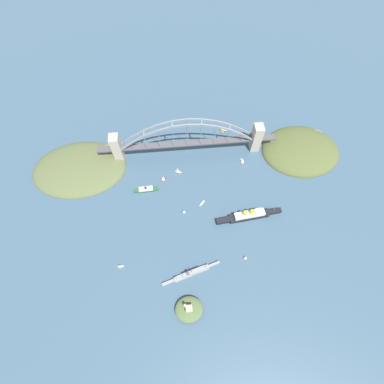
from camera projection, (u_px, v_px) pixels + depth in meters
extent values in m
plane|color=#385166|center=(188.00, 153.00, 450.38)|extent=(1400.00, 1400.00, 0.00)
cube|color=#ADA38E|center=(256.00, 138.00, 432.92)|extent=(13.91, 16.95, 50.81)
cube|color=#ADA38E|center=(117.00, 148.00, 423.27)|extent=(13.91, 16.95, 50.81)
cube|color=#47474C|center=(187.00, 143.00, 429.31)|extent=(204.79, 11.33, 2.40)
cube|color=#47474C|center=(268.00, 137.00, 434.97)|extent=(24.00, 11.33, 2.40)
cube|color=#47474C|center=(105.00, 149.00, 423.65)|extent=(24.00, 11.33, 2.40)
cube|color=gray|center=(248.00, 133.00, 428.56)|extent=(23.17, 1.80, 19.37)
cube|color=gray|center=(236.00, 127.00, 414.48)|extent=(22.86, 1.80, 15.84)
cube|color=gray|center=(223.00, 123.00, 403.68)|extent=(22.47, 1.80, 12.29)
cube|color=gray|center=(209.00, 120.00, 396.17)|extent=(22.00, 1.80, 8.71)
cube|color=gray|center=(194.00, 120.00, 391.95)|extent=(21.46, 1.80, 5.06)
cube|color=gray|center=(179.00, 121.00, 391.02)|extent=(21.46, 1.80, 5.06)
cube|color=gray|center=(165.00, 123.00, 393.37)|extent=(22.00, 1.80, 8.71)
cube|color=gray|center=(151.00, 128.00, 399.01)|extent=(22.47, 1.80, 12.29)
cube|color=gray|center=(137.00, 134.00, 407.94)|extent=(22.86, 1.80, 15.84)
cube|color=gray|center=(125.00, 142.00, 420.15)|extent=(23.17, 1.80, 19.37)
cube|color=gray|center=(249.00, 138.00, 423.68)|extent=(23.17, 1.80, 19.37)
cube|color=gray|center=(237.00, 132.00, 409.60)|extent=(22.86, 1.80, 15.84)
cube|color=gray|center=(224.00, 128.00, 398.80)|extent=(22.47, 1.80, 12.29)
cube|color=gray|center=(209.00, 126.00, 391.30)|extent=(22.00, 1.80, 8.71)
cube|color=gray|center=(195.00, 125.00, 387.08)|extent=(21.46, 1.80, 5.06)
cube|color=gray|center=(180.00, 126.00, 386.14)|extent=(21.46, 1.80, 5.06)
cube|color=gray|center=(165.00, 129.00, 388.49)|extent=(22.00, 1.80, 8.71)
cube|color=gray|center=(151.00, 133.00, 394.13)|extent=(22.47, 1.80, 12.29)
cube|color=gray|center=(137.00, 140.00, 403.06)|extent=(22.86, 1.80, 15.84)
cube|color=gray|center=(125.00, 147.00, 415.28)|extent=(23.17, 1.80, 19.37)
cube|color=gray|center=(254.00, 138.00, 433.98)|extent=(1.40, 10.20, 1.40)
cube|color=gray|center=(230.00, 127.00, 405.82)|extent=(1.40, 10.20, 1.40)
cube|color=gray|center=(202.00, 122.00, 390.80)|extent=(1.40, 10.20, 1.40)
cube|color=gray|center=(172.00, 124.00, 388.93)|extent=(1.40, 10.20, 1.40)
cube|color=gray|center=(144.00, 133.00, 400.21)|extent=(1.40, 10.20, 1.40)
cube|color=gray|center=(119.00, 148.00, 424.64)|extent=(1.40, 10.20, 1.40)
cylinder|color=gray|center=(241.00, 133.00, 427.57)|extent=(0.56, 0.56, 15.66)
cylinder|color=gray|center=(242.00, 138.00, 422.69)|extent=(0.56, 0.56, 15.66)
cylinder|color=gray|center=(228.00, 131.00, 420.88)|extent=(0.56, 0.56, 28.78)
cylinder|color=gray|center=(229.00, 136.00, 416.00)|extent=(0.56, 0.56, 28.78)
cylinder|color=gray|center=(215.00, 130.00, 415.84)|extent=(0.56, 0.56, 38.15)
cylinder|color=gray|center=(216.00, 135.00, 410.96)|extent=(0.56, 0.56, 38.15)
cylinder|color=gray|center=(201.00, 130.00, 412.44)|extent=(0.56, 0.56, 43.77)
cylinder|color=gray|center=(202.00, 135.00, 407.56)|extent=(0.56, 0.56, 43.77)
cylinder|color=gray|center=(187.00, 130.00, 410.68)|extent=(0.56, 0.56, 45.64)
cylinder|color=gray|center=(187.00, 136.00, 405.81)|extent=(0.56, 0.56, 45.64)
cylinder|color=gray|center=(173.00, 132.00, 410.57)|extent=(0.56, 0.56, 43.77)
cylinder|color=gray|center=(173.00, 137.00, 405.69)|extent=(0.56, 0.56, 43.77)
cylinder|color=gray|center=(159.00, 134.00, 412.10)|extent=(0.56, 0.56, 38.15)
cylinder|color=gray|center=(159.00, 139.00, 407.22)|extent=(0.56, 0.56, 38.15)
cylinder|color=gray|center=(145.00, 137.00, 415.27)|extent=(0.56, 0.56, 28.78)
cylinder|color=gray|center=(145.00, 142.00, 410.40)|extent=(0.56, 0.56, 28.78)
cylinder|color=gray|center=(132.00, 141.00, 420.09)|extent=(0.56, 0.56, 15.66)
cylinder|color=gray|center=(132.00, 146.00, 415.22)|extent=(0.56, 0.56, 15.66)
ellipsoid|color=#4C562D|center=(300.00, 151.00, 451.77)|extent=(127.15, 105.22, 30.45)
ellipsoid|color=#756B5B|center=(312.00, 136.00, 466.87)|extent=(44.50, 31.57, 16.75)
ellipsoid|color=#515B38|center=(80.00, 169.00, 434.83)|extent=(146.71, 108.62, 25.16)
ellipsoid|color=#756B5B|center=(102.00, 152.00, 450.57)|extent=(51.35, 32.59, 13.84)
cube|color=black|center=(249.00, 216.00, 392.29)|extent=(58.36, 17.42, 6.65)
cube|color=black|center=(274.00, 211.00, 395.79)|extent=(19.71, 8.34, 6.65)
cube|color=black|center=(223.00, 221.00, 388.80)|extent=(19.83, 9.63, 6.65)
cube|color=white|center=(250.00, 214.00, 386.96)|extent=(43.89, 14.23, 5.51)
cube|color=white|center=(258.00, 211.00, 384.22)|extent=(10.31, 9.73, 3.20)
cylinder|color=yellow|center=(252.00, 212.00, 381.30)|extent=(5.30, 5.30, 7.84)
cylinder|color=yellow|center=(245.00, 213.00, 380.42)|extent=(5.30, 5.30, 7.84)
cylinder|color=tan|center=(274.00, 209.00, 388.27)|extent=(0.50, 0.50, 10.00)
cube|color=gray|center=(191.00, 273.00, 355.23)|extent=(47.83, 20.14, 3.39)
cube|color=gray|center=(214.00, 264.00, 360.83)|extent=(16.17, 7.51, 3.39)
cube|color=gray|center=(168.00, 283.00, 349.63)|extent=(16.35, 8.12, 3.39)
cube|color=gray|center=(191.00, 273.00, 352.08)|extent=(24.51, 12.11, 3.79)
cylinder|color=gray|center=(207.00, 266.00, 356.62)|extent=(4.96, 4.96, 2.20)
cylinder|color=gray|center=(175.00, 279.00, 348.93)|extent=(4.96, 4.96, 2.20)
cylinder|color=gray|center=(191.00, 271.00, 346.03)|extent=(0.60, 0.60, 10.00)
cylinder|color=#4C4C51|center=(188.00, 273.00, 347.65)|extent=(3.90, 3.90, 4.40)
cube|color=#23512D|center=(146.00, 190.00, 415.42)|extent=(22.84, 9.23, 2.34)
cube|color=#23512D|center=(136.00, 191.00, 414.43)|extent=(7.75, 6.09, 2.34)
cube|color=#23512D|center=(156.00, 189.00, 416.40)|extent=(7.80, 7.23, 2.34)
cube|color=beige|center=(146.00, 189.00, 412.89)|extent=(20.91, 7.92, 3.43)
cylinder|color=black|center=(146.00, 188.00, 410.33)|extent=(3.29, 3.29, 2.40)
ellipsoid|color=#4C6038|center=(189.00, 309.00, 331.86)|extent=(34.21, 30.64, 9.07)
cube|color=#9E937F|center=(189.00, 309.00, 325.68)|extent=(8.00, 8.00, 8.66)
cylinder|color=gray|center=(185.00, 306.00, 326.77)|extent=(3.60, 3.60, 9.53)
cylinder|color=#B7B7B2|center=(222.00, 131.00, 472.05)|extent=(3.67, 5.16, 0.90)
cylinder|color=#B7B7B2|center=(224.00, 132.00, 471.30)|extent=(3.67, 5.16, 0.90)
cylinder|color=navy|center=(222.00, 130.00, 471.11)|extent=(0.14, 0.14, 1.24)
cylinder|color=navy|center=(224.00, 131.00, 470.36)|extent=(0.14, 0.14, 1.24)
ellipsoid|color=gold|center=(223.00, 130.00, 469.64)|extent=(4.79, 6.65, 1.26)
cylinder|color=navy|center=(224.00, 129.00, 471.00)|extent=(1.44, 1.31, 1.19)
cube|color=gold|center=(223.00, 130.00, 469.55)|extent=(10.93, 7.68, 0.20)
cube|color=gold|center=(222.00, 132.00, 468.20)|extent=(4.39, 3.30, 0.12)
cube|color=navy|center=(222.00, 131.00, 467.10)|extent=(0.68, 1.00, 1.50)
cube|color=#234C8C|center=(183.00, 212.00, 398.21)|extent=(4.50, 2.38, 0.85)
cube|color=#234C8C|center=(181.00, 213.00, 398.02)|extent=(1.51, 1.05, 0.85)
cube|color=#234C8C|center=(185.00, 212.00, 398.40)|extent=(1.52, 1.25, 0.85)
cylinder|color=tan|center=(183.00, 211.00, 395.07)|extent=(0.16, 0.16, 6.27)
cone|color=white|center=(184.00, 211.00, 395.42)|extent=(4.21, 4.21, 5.02)
cube|color=#B2231E|center=(164.00, 179.00, 425.27)|extent=(5.91, 4.93, 0.87)
cube|color=#B2231E|center=(166.00, 178.00, 426.42)|extent=(2.11, 1.85, 0.87)
cube|color=#B2231E|center=(162.00, 181.00, 424.12)|extent=(2.22, 2.01, 0.87)
cylinder|color=tan|center=(164.00, 177.00, 420.98)|extent=(0.16, 0.16, 9.22)
cone|color=silver|center=(163.00, 178.00, 420.89)|extent=(7.23, 7.23, 7.38)
cube|color=#2D6B3D|center=(245.00, 259.00, 365.66)|extent=(2.91, 5.29, 0.71)
cube|color=#2D6B3D|center=(246.00, 261.00, 364.13)|extent=(1.19, 1.81, 0.71)
cube|color=#2D6B3D|center=(244.00, 256.00, 367.19)|extent=(1.36, 1.84, 0.71)
cylinder|color=tan|center=(246.00, 258.00, 362.10)|extent=(0.16, 0.16, 6.97)
cone|color=white|center=(246.00, 257.00, 363.07)|extent=(5.42, 5.42, 5.58)
cube|color=silver|center=(178.00, 172.00, 431.68)|extent=(6.72, 5.07, 0.99)
cube|color=silver|center=(181.00, 173.00, 431.09)|extent=(2.38, 2.01, 0.99)
cube|color=silver|center=(176.00, 171.00, 432.28)|extent=(2.48, 2.25, 0.99)
cylinder|color=tan|center=(178.00, 170.00, 426.71)|extent=(0.16, 0.16, 10.19)
cone|color=white|center=(177.00, 170.00, 427.41)|extent=(7.28, 7.28, 8.15)
cube|color=silver|center=(202.00, 203.00, 405.11)|extent=(6.15, 6.29, 1.11)
cube|color=silver|center=(200.00, 205.00, 403.47)|extent=(2.41, 2.44, 1.11)
cube|color=silver|center=(204.00, 201.00, 406.74)|extent=(2.59, 2.61, 1.11)
cube|color=beige|center=(202.00, 203.00, 404.37)|extent=(3.57, 3.61, 1.26)
cube|color=silver|center=(242.00, 161.00, 441.70)|extent=(3.97, 6.55, 0.85)
cube|color=silver|center=(241.00, 159.00, 443.56)|extent=(1.64, 2.25, 0.85)
cube|color=silver|center=(243.00, 163.00, 439.83)|extent=(1.88, 2.30, 0.85)
cylinder|color=tan|center=(242.00, 159.00, 437.22)|extent=(0.16, 0.16, 9.90)
cone|color=silver|center=(242.00, 160.00, 436.84)|extent=(6.65, 6.65, 7.92)
cube|color=silver|center=(121.00, 266.00, 360.69)|extent=(4.79, 2.28, 0.87)
cube|color=silver|center=(123.00, 266.00, 360.83)|extent=(1.60, 1.03, 0.87)
cube|color=silver|center=(118.00, 267.00, 360.55)|extent=(1.60, 1.23, 0.87)
cylinder|color=tan|center=(120.00, 266.00, 356.74)|extent=(0.16, 0.16, 8.18)
cone|color=white|center=(119.00, 266.00, 357.03)|extent=(4.39, 4.39, 6.55)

